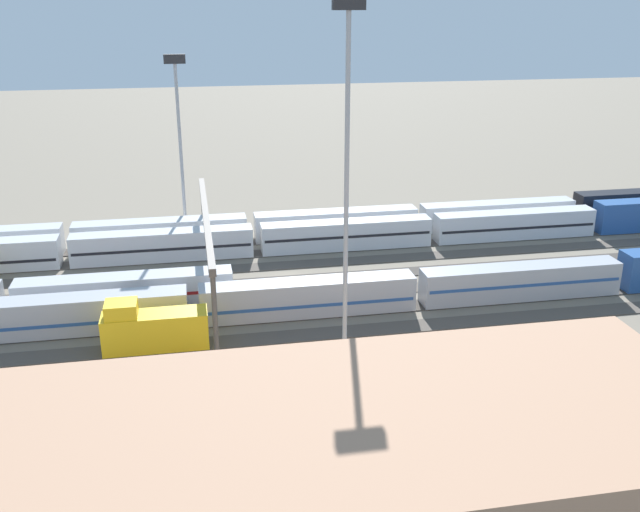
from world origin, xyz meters
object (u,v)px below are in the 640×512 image
(train_on_track_0, at_px, (241,229))
(maintenance_shed, at_px, (322,483))
(train_on_track_4, at_px, (8,300))
(train_on_track_6, at_px, (152,328))
(light_mast_1, at_px, (347,142))
(train_on_track_5, at_px, (288,298))
(light_mast_0, at_px, (179,123))
(train_on_track_1, at_px, (240,240))
(signal_gantry, at_px, (206,224))

(train_on_track_0, distance_m, maintenance_shed, 58.99)
(train_on_track_4, distance_m, train_on_track_0, 32.90)
(train_on_track_6, bearing_deg, light_mast_1, 171.52)
(train_on_track_0, relative_size, train_on_track_5, 1.21)
(light_mast_0, bearing_deg, train_on_track_1, 129.07)
(train_on_track_0, xyz_separation_m, train_on_track_5, (-3.06, 25.00, -0.01))
(train_on_track_6, bearing_deg, signal_gantry, -111.62)
(train_on_track_1, bearing_deg, light_mast_0, -50.93)
(train_on_track_1, relative_size, maintenance_shed, 2.86)
(train_on_track_4, distance_m, light_mast_0, 33.29)
(train_on_track_4, height_order, train_on_track_0, train_on_track_0)
(train_on_track_1, bearing_deg, train_on_track_4, 30.28)
(train_on_track_6, relative_size, light_mast_0, 0.40)
(train_on_track_4, height_order, train_on_track_5, train_on_track_5)
(signal_gantry, xyz_separation_m, maintenance_shed, (-5.19, 43.93, -2.93))
(light_mast_0, relative_size, maintenance_shed, 0.52)
(train_on_track_1, xyz_separation_m, light_mast_0, (7.00, -8.63, 14.14))
(train_on_track_4, height_order, train_on_track_6, train_on_track_6)
(maintenance_shed, bearing_deg, train_on_track_1, -89.24)
(train_on_track_1, xyz_separation_m, signal_gantry, (4.48, 10.00, 5.61))
(train_on_track_6, bearing_deg, train_on_track_1, -112.63)
(light_mast_1, xyz_separation_m, signal_gantry, (12.37, -17.73, -12.42))
(train_on_track_0, bearing_deg, train_on_track_6, 70.11)
(train_on_track_4, height_order, light_mast_1, light_mast_1)
(train_on_track_5, xyz_separation_m, train_on_track_6, (13.91, 5.00, 0.10))
(train_on_track_5, xyz_separation_m, train_on_track_1, (3.49, -20.00, -0.00))
(train_on_track_0, height_order, maintenance_shed, maintenance_shed)
(light_mast_0, distance_m, signal_gantry, 20.65)
(train_on_track_0, height_order, train_on_track_5, same)
(train_on_track_4, xyz_separation_m, maintenance_shed, (-26.40, 38.93, 2.71))
(train_on_track_1, relative_size, train_on_track_6, 13.90)
(light_mast_1, relative_size, signal_gantry, 0.92)
(light_mast_0, distance_m, maintenance_shed, 64.06)
(train_on_track_1, relative_size, signal_gantry, 3.97)
(light_mast_1, relative_size, maintenance_shed, 0.66)
(train_on_track_4, relative_size, signal_gantry, 1.35)
(train_on_track_4, distance_m, signal_gantry, 22.51)
(signal_gantry, bearing_deg, train_on_track_6, 68.38)
(light_mast_0, bearing_deg, light_mast_1, 112.29)
(train_on_track_4, bearing_deg, train_on_track_0, -142.56)
(train_on_track_5, bearing_deg, train_on_track_4, -9.72)
(train_on_track_0, relative_size, signal_gantry, 3.97)
(train_on_track_4, xyz_separation_m, train_on_track_5, (-29.18, 5.00, 0.04))
(signal_gantry, bearing_deg, maintenance_shed, 96.74)
(train_on_track_4, bearing_deg, train_on_track_5, 170.28)
(train_on_track_0, xyz_separation_m, train_on_track_6, (10.85, 30.00, 0.09))
(train_on_track_4, relative_size, maintenance_shed, 0.97)
(light_mast_1, distance_m, maintenance_shed, 31.20)
(train_on_track_5, height_order, train_on_track_6, train_on_track_6)
(train_on_track_6, bearing_deg, train_on_track_5, -160.23)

